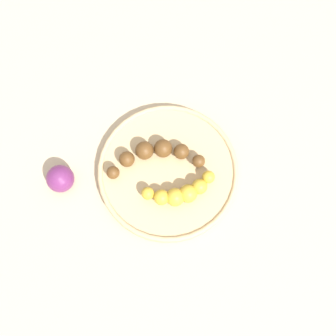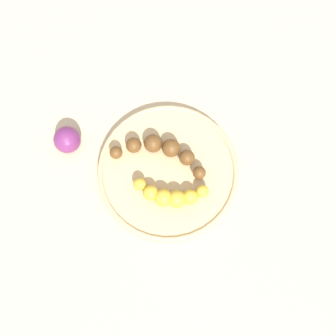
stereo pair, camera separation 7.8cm
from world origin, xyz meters
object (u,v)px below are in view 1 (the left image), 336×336
Objects in this scene: fruit_bowl at (168,172)px; banana_overripe at (154,154)px; banana_spotted at (181,193)px; plum_purple at (60,179)px.

fruit_bowl is 0.04m from banana_overripe.
banana_spotted is (0.08, -0.03, -0.00)m from banana_overripe.
banana_spotted is at bearing 30.62° from plum_purple.
fruit_bowl is at bearing 42.79° from plum_purple.
banana_overripe reaches higher than fruit_bowl.
plum_purple is at bearing -137.21° from fruit_bowl.
banana_overripe reaches higher than plum_purple.
banana_overripe is (-0.04, 0.01, 0.02)m from fruit_bowl.
plum_purple is (-0.11, -0.14, -0.01)m from banana_overripe.
plum_purple is (-0.15, -0.14, 0.01)m from fruit_bowl.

